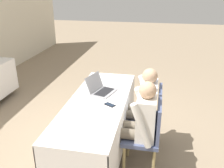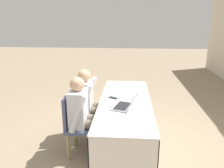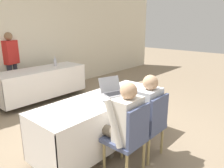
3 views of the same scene
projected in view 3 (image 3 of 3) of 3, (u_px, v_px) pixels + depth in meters
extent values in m
plane|color=gray|center=(102.00, 145.00, 3.33)|extent=(24.00, 24.00, 0.00)
cube|color=beige|center=(1.00, 43.00, 4.99)|extent=(12.00, 0.06, 2.70)
cube|color=white|center=(102.00, 99.00, 3.12)|extent=(2.09, 0.74, 0.02)
cube|color=white|center=(121.00, 127.00, 2.98)|extent=(2.09, 0.01, 0.62)
cube|color=white|center=(85.00, 113.00, 3.44)|extent=(2.09, 0.01, 0.62)
cube|color=white|center=(38.00, 149.00, 2.46)|extent=(0.01, 0.74, 0.62)
cube|color=white|center=(142.00, 101.00, 3.97)|extent=(0.01, 0.74, 0.62)
cylinder|color=#333333|center=(102.00, 142.00, 3.31)|extent=(0.06, 0.06, 0.12)
cube|color=white|center=(40.00, 69.00, 5.10)|extent=(2.09, 0.74, 0.02)
cube|color=white|center=(50.00, 85.00, 4.96)|extent=(2.09, 0.01, 0.62)
cube|color=white|center=(34.00, 80.00, 5.42)|extent=(2.09, 0.01, 0.62)
cube|color=white|center=(76.00, 75.00, 5.94)|extent=(0.01, 0.74, 0.62)
cylinder|color=#333333|center=(43.00, 97.00, 5.29)|extent=(0.06, 0.06, 0.12)
cube|color=#99999E|center=(115.00, 94.00, 3.28)|extent=(0.41, 0.33, 0.02)
cube|color=black|center=(115.00, 93.00, 3.28)|extent=(0.35, 0.25, 0.00)
cube|color=#99999E|center=(110.00, 84.00, 3.38)|extent=(0.37, 0.19, 0.22)
cube|color=black|center=(110.00, 84.00, 3.38)|extent=(0.33, 0.16, 0.19)
cube|color=black|center=(107.00, 103.00, 2.94)|extent=(0.13, 0.16, 0.01)
cube|color=#192333|center=(107.00, 102.00, 2.93)|extent=(0.12, 0.14, 0.00)
cube|color=white|center=(103.00, 92.00, 3.39)|extent=(0.27, 0.34, 0.00)
cylinder|color=#B7B7C1|center=(55.00, 63.00, 5.41)|extent=(0.07, 0.07, 0.17)
cone|color=#B7B7C1|center=(55.00, 58.00, 5.38)|extent=(0.06, 0.06, 0.07)
cylinder|color=silver|center=(55.00, 56.00, 5.37)|extent=(0.03, 0.03, 0.01)
cylinder|color=tan|center=(122.00, 145.00, 2.97)|extent=(0.04, 0.04, 0.40)
cylinder|color=tan|center=(104.00, 156.00, 2.71)|extent=(0.04, 0.04, 0.40)
cylinder|color=tan|center=(144.00, 155.00, 2.74)|extent=(0.04, 0.04, 0.40)
cylinder|color=tan|center=(127.00, 168.00, 2.49)|extent=(0.04, 0.04, 0.40)
cube|color=#4C567A|center=(124.00, 139.00, 2.66)|extent=(0.44, 0.44, 0.05)
cube|color=#4C567A|center=(139.00, 126.00, 2.47)|extent=(0.40, 0.04, 0.45)
cylinder|color=tan|center=(141.00, 132.00, 3.30)|extent=(0.04, 0.04, 0.40)
cylinder|color=tan|center=(127.00, 142.00, 3.05)|extent=(0.04, 0.04, 0.40)
cylinder|color=tan|center=(162.00, 140.00, 3.08)|extent=(0.04, 0.04, 0.40)
cylinder|color=tan|center=(148.00, 151.00, 2.82)|extent=(0.04, 0.04, 0.40)
cube|color=#4C567A|center=(145.00, 126.00, 3.00)|extent=(0.44, 0.44, 0.05)
cube|color=#4C567A|center=(159.00, 113.00, 2.80)|extent=(0.40, 0.04, 0.45)
cylinder|color=#665B4C|center=(121.00, 127.00, 2.79)|extent=(0.13, 0.42, 0.13)
cylinder|color=#665B4C|center=(111.00, 132.00, 2.66)|extent=(0.13, 0.42, 0.13)
cylinder|color=#665B4C|center=(110.00, 142.00, 2.98)|extent=(0.10, 0.10, 0.45)
cylinder|color=#665B4C|center=(101.00, 148.00, 2.85)|extent=(0.10, 0.10, 0.45)
cube|color=silver|center=(128.00, 119.00, 2.56)|extent=(0.36, 0.22, 0.52)
cylinder|color=silver|center=(136.00, 112.00, 2.73)|extent=(0.08, 0.26, 0.54)
cylinder|color=silver|center=(114.00, 124.00, 2.43)|extent=(0.08, 0.26, 0.54)
sphere|color=tan|center=(129.00, 91.00, 2.46)|extent=(0.20, 0.20, 0.20)
cylinder|color=#665B4C|center=(141.00, 116.00, 3.12)|extent=(0.13, 0.42, 0.13)
cylinder|color=#665B4C|center=(134.00, 120.00, 2.99)|extent=(0.13, 0.42, 0.13)
cylinder|color=#665B4C|center=(131.00, 130.00, 3.32)|extent=(0.10, 0.10, 0.45)
cylinder|color=#665B4C|center=(123.00, 135.00, 3.19)|extent=(0.10, 0.10, 0.45)
cube|color=silver|center=(149.00, 108.00, 2.89)|extent=(0.36, 0.22, 0.52)
cylinder|color=silver|center=(155.00, 103.00, 3.07)|extent=(0.08, 0.26, 0.54)
cylinder|color=silver|center=(138.00, 111.00, 2.76)|extent=(0.08, 0.26, 0.54)
sphere|color=tan|center=(150.00, 83.00, 2.79)|extent=(0.20, 0.20, 0.20)
cylinder|color=#33333D|center=(11.00, 82.00, 5.28)|extent=(0.12, 0.12, 0.85)
cylinder|color=#33333D|center=(16.00, 80.00, 5.42)|extent=(0.12, 0.12, 0.85)
cube|color=red|center=(10.00, 52.00, 5.16)|extent=(0.39, 0.30, 0.55)
sphere|color=#8C6647|center=(8.00, 36.00, 5.06)|extent=(0.19, 0.19, 0.19)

